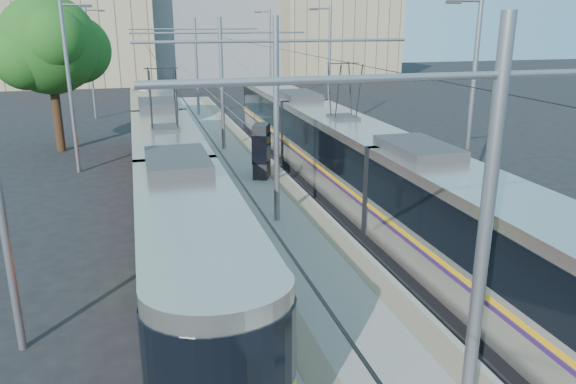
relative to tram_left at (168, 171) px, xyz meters
name	(u,v)px	position (x,y,z in m)	size (l,w,h in m)	color
ground	(363,347)	(3.60, -10.54, -1.71)	(160.00, 160.00, 0.00)	black
platform	(234,164)	(3.60, 6.46, -1.56)	(4.00, 50.00, 0.30)	gray
tactile_strip_left	(205,163)	(2.15, 6.46, -1.40)	(0.70, 50.00, 0.01)	gray
tactile_strip_right	(261,159)	(5.05, 6.46, -1.40)	(0.70, 50.00, 0.01)	gray
rails	(234,166)	(3.60, 6.46, -1.69)	(8.71, 70.00, 0.03)	gray
tram_left	(168,171)	(0.00, 0.00, 0.00)	(2.43, 28.27, 5.50)	black
tram_right	(342,153)	(7.20, 0.52, 0.15)	(2.43, 32.08, 5.50)	black
catenary	(242,83)	(3.60, 3.61, 2.81)	(9.20, 70.00, 7.00)	gray
street_lamps	(219,76)	(3.60, 10.46, 2.47)	(15.18, 38.22, 8.00)	gray
shelter	(262,150)	(4.32, 3.09, -0.13)	(1.06, 1.28, 2.44)	black
tree	(56,46)	(-4.89, 12.84, 4.04)	(5.86, 5.42, 8.51)	#382314
building_left	(78,15)	(-6.40, 49.46, 5.90)	(16.32, 12.24, 15.20)	tan
building_centre	(214,20)	(9.60, 53.46, 5.33)	(18.36, 14.28, 14.05)	gray
building_right	(334,29)	(23.60, 47.46, 4.30)	(14.28, 10.20, 11.99)	tan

